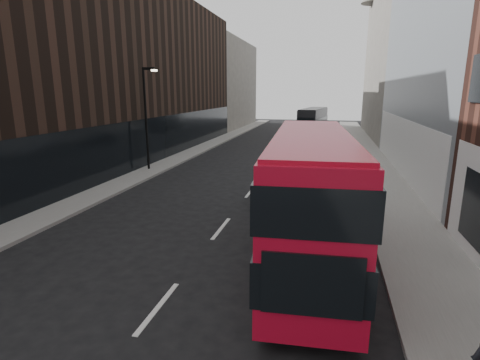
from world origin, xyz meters
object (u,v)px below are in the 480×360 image
Objects in this scene: red_bus at (310,191)px; car_a at (272,186)px; street_lamp at (147,112)px; car_c at (299,146)px; car_b at (295,159)px; grey_bus at (313,120)px.

red_bus is 2.68× the size of car_a.
street_lamp is 14.79m from car_c.
car_b is (0.46, 8.24, 0.04)m from car_a.
car_c is (-0.25, 7.23, -0.10)m from car_b.
street_lamp is at bearing -165.18° from car_b.
car_b is 1.01× the size of car_c.
red_bus is at bearing -45.18° from street_lamp.
red_bus is at bearing -90.47° from car_c.
car_a is at bearing 104.47° from red_bus.
red_bus reaches higher than car_b.
red_bus is 1.02× the size of grey_bus.
car_b is at bearing -82.96° from grey_bus.
street_lamp reaches higher than red_bus.
car_c is at bearing 46.86° from street_lamp.
grey_bus is at bearing 86.56° from car_b.
street_lamp is 16.94m from red_bus.
grey_bus reaches higher than car_c.
street_lamp is at bearing -138.85° from car_c.
car_b is at bearing 93.20° from red_bus.
car_a is 8.25m from car_b.
car_b is at bearing -93.74° from car_c.
grey_bus is 24.72m from car_b.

